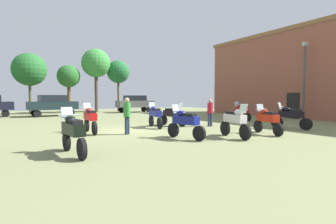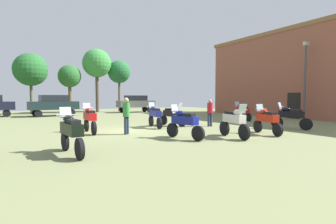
{
  "view_description": "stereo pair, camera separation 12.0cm",
  "coord_description": "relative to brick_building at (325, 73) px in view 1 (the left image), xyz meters",
  "views": [
    {
      "loc": [
        -5.19,
        -12.69,
        1.82
      ],
      "look_at": [
        3.73,
        2.06,
        0.82
      ],
      "focal_mm": 27.51,
      "sensor_mm": 36.0,
      "label": 1
    },
    {
      "loc": [
        -5.09,
        -12.75,
        1.82
      ],
      "look_at": [
        3.73,
        2.06,
        0.82
      ],
      "focal_mm": 27.51,
      "sensor_mm": 36.0,
      "label": 2
    }
  ],
  "objects": [
    {
      "name": "car_2",
      "position": [
        -19.94,
        14.41,
        -2.73
      ],
      "size": [
        4.46,
        2.22,
        2.0
      ],
      "rotation": [
        0.0,
        0.0,
        1.67
      ],
      "color": "black",
      "rests_on": "ground"
    },
    {
      "name": "brick_building",
      "position": [
        0.0,
        0.0,
        0.0
      ],
      "size": [
        6.12,
        22.1,
        7.83
      ],
      "color": "#96523F",
      "rests_on": "ground"
    },
    {
      "name": "motorcycle_8",
      "position": [
        -21.61,
        -3.74,
        -3.18
      ],
      "size": [
        0.62,
        2.25,
        1.47
      ],
      "rotation": [
        0.0,
        0.0,
        0.09
      ],
      "color": "black",
      "rests_on": "ground"
    },
    {
      "name": "tree_8",
      "position": [
        -17.72,
        18.58,
        0.19
      ],
      "size": [
        2.51,
        2.51,
        5.41
      ],
      "color": "brown",
      "rests_on": "ground"
    },
    {
      "name": "person_2",
      "position": [
        -12.82,
        0.07,
        -2.93
      ],
      "size": [
        0.41,
        0.41,
        1.67
      ],
      "rotation": [
        0.0,
        0.0,
        6.06
      ],
      "color": "#282F4E",
      "rests_on": "ground"
    },
    {
      "name": "motorcycle_2",
      "position": [
        -14.79,
        -3.92,
        -3.16
      ],
      "size": [
        0.68,
        2.14,
        1.51
      ],
      "rotation": [
        0.0,
        0.0,
        2.96
      ],
      "color": "black",
      "rests_on": "ground"
    },
    {
      "name": "motorcycle_12",
      "position": [
        -9.8,
        -3.29,
        -3.17
      ],
      "size": [
        0.85,
        2.12,
        1.49
      ],
      "rotation": [
        0.0,
        0.0,
        0.31
      ],
      "color": "black",
      "rests_on": "ground"
    },
    {
      "name": "motorcycle_5",
      "position": [
        -16.85,
        -3.03,
        -3.18
      ],
      "size": [
        0.73,
        2.11,
        1.47
      ],
      "rotation": [
        0.0,
        0.0,
        0.22
      ],
      "color": "black",
      "rests_on": "ground"
    },
    {
      "name": "motorcycle_4",
      "position": [
        -8.0,
        2.01,
        -3.19
      ],
      "size": [
        0.76,
        2.22,
        1.44
      ],
      "rotation": [
        0.0,
        0.0,
        -0.22
      ],
      "color": "black",
      "rests_on": "ground"
    },
    {
      "name": "lamp_post",
      "position": [
        -3.75,
        -0.38,
        -0.49
      ],
      "size": [
        0.44,
        0.24,
        6.05
      ],
      "color": "#47474C",
      "rests_on": "ground"
    },
    {
      "name": "car_1",
      "position": [
        -10.73,
        16.13,
        -2.73
      ],
      "size": [
        4.35,
        1.93,
        2.0
      ],
      "rotation": [
        0.0,
        0.0,
        1.54
      ],
      "color": "black",
      "rests_on": "ground"
    },
    {
      "name": "motorcycle_1",
      "position": [
        -12.6,
        -3.92,
        -3.19
      ],
      "size": [
        0.78,
        2.07,
        1.45
      ],
      "rotation": [
        0.0,
        0.0,
        -0.26
      ],
      "color": "black",
      "rests_on": "ground"
    },
    {
      "name": "tree_7",
      "position": [
        -11.73,
        18.97,
        1.04
      ],
      "size": [
        2.84,
        2.84,
        6.4
      ],
      "color": "brown",
      "rests_on": "ground"
    },
    {
      "name": "motorcycle_3",
      "position": [
        -15.99,
        1.31,
        -3.17
      ],
      "size": [
        0.66,
        2.14,
        1.5
      ],
      "rotation": [
        0.0,
        0.0,
        -0.15
      ],
      "color": "black",
      "rests_on": "ground"
    },
    {
      "name": "motorcycle_13",
      "position": [
        -14.59,
        1.56,
        -3.19
      ],
      "size": [
        0.79,
        2.14,
        1.44
      ],
      "rotation": [
        0.0,
        0.0,
        3.41
      ],
      "color": "black",
      "rests_on": "ground"
    },
    {
      "name": "tree_3",
      "position": [
        -21.6,
        18.47,
        0.75
      ],
      "size": [
        3.4,
        3.4,
        6.37
      ],
      "color": "#4C4C31",
      "rests_on": "ground"
    },
    {
      "name": "tree_5",
      "position": [
        -14.6,
        18.66,
        1.86
      ],
      "size": [
        3.35,
        3.35,
        7.51
      ],
      "color": "#4C3E37",
      "rests_on": "ground"
    },
    {
      "name": "motorcycle_9",
      "position": [
        -19.9,
        0.9,
        -3.17
      ],
      "size": [
        0.62,
        2.23,
        1.5
      ],
      "rotation": [
        0.0,
        0.0,
        -0.01
      ],
      "color": "black",
      "rests_on": "ground"
    },
    {
      "name": "ground_plane",
      "position": [
        -18.0,
        0.62,
        -3.91
      ],
      "size": [
        44.0,
        52.0,
        0.02
      ],
      "color": "#777E52"
    },
    {
      "name": "person_1",
      "position": [
        -18.49,
        -0.5,
        -2.87
      ],
      "size": [
        0.47,
        0.47,
        1.77
      ],
      "rotation": [
        0.0,
        0.0,
        3.73
      ],
      "color": "#232F40",
      "rests_on": "ground"
    }
  ]
}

